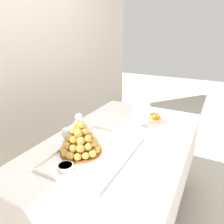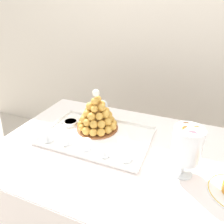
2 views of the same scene
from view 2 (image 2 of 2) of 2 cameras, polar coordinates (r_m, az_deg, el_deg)
The scene contains 12 objects.
backdrop_wall at distance 2.02m, azimuth 16.87°, elevation 20.89°, with size 4.80×0.10×2.50m, color silver.
buffet_table at distance 1.19m, azimuth 5.69°, elevation -15.14°, with size 1.49×0.90×0.75m.
serving_tray at distance 1.23m, azimuth -4.19°, elevation -6.61°, with size 0.61×0.41×0.02m.
croquembouche at distance 1.25m, azimuth -4.17°, elevation -0.81°, with size 0.25×0.25×0.25m.
dessert_cup_left at distance 1.23m, azimuth -17.13°, elevation -6.34°, with size 0.06×0.06×0.06m.
dessert_cup_mid_left at distance 1.17m, azimuth -12.23°, elevation -7.19°, with size 0.06×0.06×0.06m.
dessert_cup_centre at distance 1.12m, azimuth -7.09°, elevation -8.89°, with size 0.06×0.06×0.05m.
dessert_cup_mid_right at distance 1.07m, azimuth -2.04°, elevation -10.85°, with size 0.05×0.05×0.05m.
dessert_cup_right at distance 1.04m, azimuth 3.92°, elevation -11.61°, with size 0.06×0.06×0.05m.
creme_brulee_ramekin at distance 1.35m, azimuth -11.23°, elevation -2.86°, with size 0.08×0.08×0.03m.
macaron_goblet at distance 0.95m, azimuth 19.72°, elevation -8.50°, with size 0.13×0.13×0.25m.
wine_glass at distance 1.32m, azimuth -2.67°, elevation 1.59°, with size 0.07×0.07×0.16m.
Camera 2 is at (0.23, -0.85, 1.43)m, focal length 33.56 mm.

